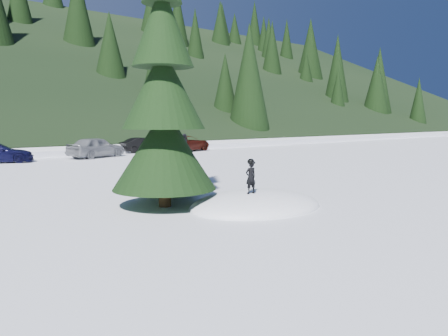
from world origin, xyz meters
TOP-DOWN VIEW (x-y plane):
  - ground at (0.00, 0.00)m, footprint 200.00×200.00m
  - snow_mound at (0.00, 0.00)m, footprint 4.48×3.52m
  - spruce_tall at (-2.20, 1.80)m, footprint 3.20×3.20m
  - spruce_short at (-1.20, 3.20)m, footprint 2.20×2.20m
  - child_skier at (-0.39, -0.18)m, footprint 0.38×0.27m
  - adult_0 at (4.38, 11.77)m, footprint 0.91×1.02m
  - adult_1 at (6.59, 13.66)m, footprint 0.98×1.10m
  - car_4 at (3.24, 19.87)m, footprint 4.65×3.09m
  - car_5 at (8.18, 22.03)m, footprint 3.72×1.40m
  - car_6 at (11.62, 20.90)m, footprint 5.22×3.54m

SIDE VIEW (x-z plane):
  - ground at x=0.00m, z-range 0.00..0.00m
  - snow_mound at x=0.00m, z-range -0.48..0.48m
  - car_5 at x=8.18m, z-range 0.00..1.21m
  - car_6 at x=11.62m, z-range 0.00..1.33m
  - car_4 at x=3.24m, z-range 0.00..1.47m
  - adult_0 at x=4.38m, z-range 0.00..1.73m
  - adult_1 at x=6.59m, z-range 0.00..1.79m
  - child_skier at x=-0.39m, z-range 0.48..1.46m
  - spruce_short at x=-1.20m, z-range -0.58..4.79m
  - spruce_tall at x=-2.20m, z-range -0.98..7.62m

